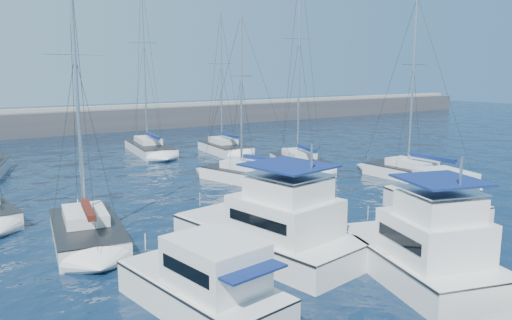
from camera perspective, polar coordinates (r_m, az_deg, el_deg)
ground at (r=26.09m, az=9.20°, el=-8.40°), size 220.00×220.00×0.00m
breakwater at (r=72.28m, az=-20.43°, el=3.78°), size 160.00×6.00×4.45m
motor_yacht_port_outer at (r=17.62m, az=-5.79°, el=-14.35°), size 3.72×7.11×3.20m
motor_yacht_port_inner at (r=22.76m, az=1.99°, el=-8.04°), size 5.42×9.71×4.69m
motor_yacht_stbd_inner at (r=21.15m, az=18.62°, el=-10.03°), size 5.76×8.26×4.69m
motor_yacht_stbd_outer at (r=30.25m, az=20.02°, el=-4.44°), size 4.13×6.57×3.20m
sailboat_mid_b at (r=25.88m, az=-18.77°, el=-7.75°), size 4.22×7.63×14.41m
sailboat_mid_c at (r=37.45m, az=-0.81°, el=-1.79°), size 4.95×8.35×12.53m
sailboat_mid_d at (r=42.73m, az=5.12°, el=-0.26°), size 5.25×8.12×17.58m
sailboat_mid_e at (r=39.99m, az=17.84°, el=-1.50°), size 3.16×8.35×13.94m
sailboat_back_b at (r=52.00m, az=-12.06°, el=1.38°), size 4.56×10.07×17.80m
sailboat_back_c at (r=50.83m, az=-3.58°, el=1.38°), size 3.77×7.50×14.34m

